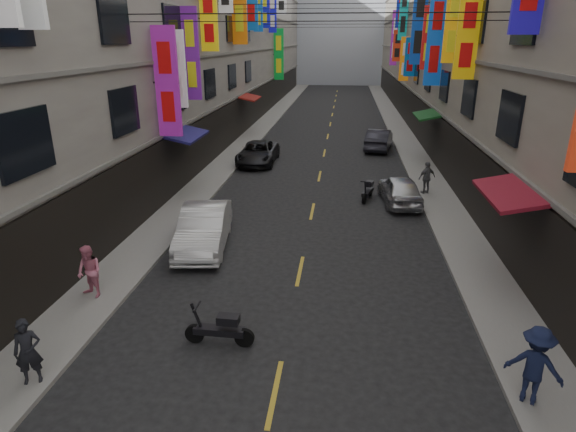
% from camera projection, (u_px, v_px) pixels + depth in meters
% --- Properties ---
extents(sidewalk_left, '(2.00, 90.00, 0.12)m').
position_uv_depth(sidewalk_left, '(254.00, 134.00, 39.20)').
color(sidewalk_left, slate).
rests_on(sidewalk_left, ground).
extents(sidewalk_right, '(2.00, 90.00, 0.12)m').
position_uv_depth(sidewalk_right, '(404.00, 137.00, 37.89)').
color(sidewalk_right, slate).
rests_on(sidewalk_right, ground).
extents(building_row_left, '(10.14, 90.00, 19.00)m').
position_uv_depth(building_row_left, '(174.00, 9.00, 36.59)').
color(building_row_left, gray).
rests_on(building_row_left, ground).
extents(building_row_right, '(10.14, 90.00, 19.00)m').
position_uv_depth(building_row_right, '(501.00, 7.00, 33.98)').
color(building_row_right, gray).
rests_on(building_row_right, ground).
extents(haze_block, '(18.00, 8.00, 22.00)m').
position_uv_depth(haze_block, '(341.00, 16.00, 81.37)').
color(haze_block, '#A9AFBC').
rests_on(haze_block, ground).
extents(shop_signage, '(14.00, 55.00, 12.62)m').
position_uv_depth(shop_signage, '(324.00, 6.00, 29.02)').
color(shop_signage, '#190EA8').
rests_on(shop_signage, ground).
extents(street_awnings, '(13.99, 35.20, 0.41)m').
position_uv_depth(street_awnings, '(290.00, 137.00, 22.75)').
color(street_awnings, '#13491D').
rests_on(street_awnings, ground).
extents(overhead_cables, '(14.00, 38.04, 1.24)m').
position_uv_depth(overhead_cables, '(323.00, 8.00, 24.34)').
color(overhead_cables, black).
rests_on(overhead_cables, ground).
extents(lane_markings, '(0.12, 80.20, 0.01)m').
position_uv_depth(lane_markings, '(326.00, 144.00, 35.76)').
color(lane_markings, gold).
rests_on(lane_markings, ground).
extents(scooter_crossing, '(1.80, 0.50, 1.14)m').
position_uv_depth(scooter_crossing, '(220.00, 329.00, 12.14)').
color(scooter_crossing, black).
rests_on(scooter_crossing, ground).
extents(scooter_far_right, '(0.71, 1.77, 1.14)m').
position_uv_depth(scooter_far_right, '(368.00, 191.00, 23.23)').
color(scooter_far_right, black).
rests_on(scooter_far_right, ground).
extents(car_left_mid, '(2.23, 4.84, 1.54)m').
position_uv_depth(car_left_mid, '(204.00, 228.00, 17.80)').
color(car_left_mid, silver).
rests_on(car_left_mid, ground).
extents(car_left_far, '(2.21, 4.78, 1.33)m').
position_uv_depth(car_left_far, '(258.00, 153.00, 30.00)').
color(car_left_far, black).
rests_on(car_left_far, ground).
extents(car_right_mid, '(2.00, 4.14, 1.36)m').
position_uv_depth(car_right_mid, '(400.00, 189.00, 22.63)').
color(car_right_mid, silver).
rests_on(car_right_mid, ground).
extents(car_right_far, '(2.27, 4.62, 1.46)m').
position_uv_depth(car_right_far, '(379.00, 139.00, 33.70)').
color(car_right_far, '#27272E').
rests_on(car_right_far, ground).
extents(pedestrian_lnear, '(0.74, 0.72, 1.57)m').
position_uv_depth(pedestrian_lnear, '(28.00, 352.00, 10.52)').
color(pedestrian_lnear, black).
rests_on(pedestrian_lnear, sidewalk_left).
extents(pedestrian_lfar, '(0.93, 0.81, 1.61)m').
position_uv_depth(pedestrian_lfar, '(89.00, 272.00, 14.08)').
color(pedestrian_lfar, pink).
rests_on(pedestrian_lfar, sidewalk_left).
extents(pedestrian_rnear, '(1.28, 1.04, 1.77)m').
position_uv_depth(pedestrian_rnear, '(535.00, 365.00, 9.92)').
color(pedestrian_rnear, '#121833').
rests_on(pedestrian_rnear, sidewalk_right).
extents(pedestrian_rfar, '(1.08, 0.92, 1.60)m').
position_uv_depth(pedestrian_rfar, '(427.00, 178.00, 23.69)').
color(pedestrian_rfar, '#59595C').
rests_on(pedestrian_rfar, sidewalk_right).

